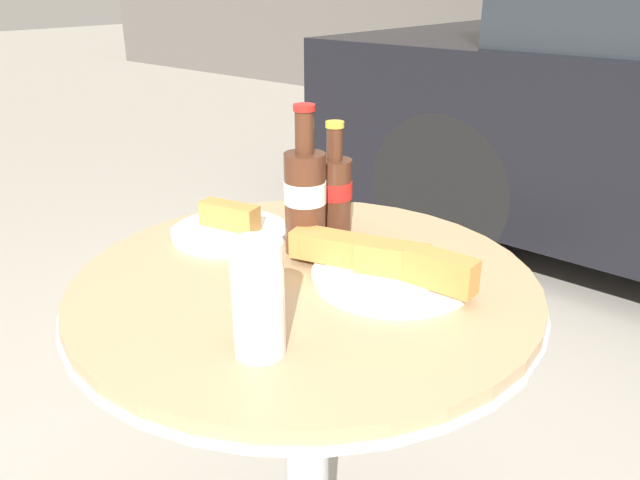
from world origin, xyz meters
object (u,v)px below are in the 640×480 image
object	(u,v)px
cola_bottle_right	(305,196)
cola_bottle_left	(334,192)
lunch_plate_far	(230,228)
bistro_table	(306,358)
drinking_glass	(258,304)
lunch_plate_near	(387,267)

from	to	relation	value
cola_bottle_right	cola_bottle_left	bearing A→B (deg)	95.43
cola_bottle_left	lunch_plate_far	distance (m)	0.20
bistro_table	lunch_plate_far	bearing A→B (deg)	170.13
drinking_glass	lunch_plate_far	xyz separation A→B (m)	(-0.32, 0.23, -0.05)
bistro_table	lunch_plate_far	distance (m)	0.28
bistro_table	drinking_glass	world-z (taller)	drinking_glass
cola_bottle_left	cola_bottle_right	size ratio (longest dim) A/B	0.83
cola_bottle_left	lunch_plate_far	xyz separation A→B (m)	(-0.14, -0.12, -0.07)
bistro_table	lunch_plate_far	size ratio (longest dim) A/B	3.55
cola_bottle_right	drinking_glass	size ratio (longest dim) A/B	1.66
cola_bottle_left	drinking_glass	world-z (taller)	cola_bottle_left
cola_bottle_left	lunch_plate_far	world-z (taller)	cola_bottle_left
cola_bottle_right	lunch_plate_far	distance (m)	0.18
cola_bottle_right	lunch_plate_near	distance (m)	0.19
drinking_glass	lunch_plate_near	distance (m)	0.27
bistro_table	drinking_glass	distance (m)	0.31
bistro_table	cola_bottle_right	size ratio (longest dim) A/B	2.99
cola_bottle_left	cola_bottle_right	world-z (taller)	cola_bottle_right
bistro_table	cola_bottle_left	world-z (taller)	cola_bottle_left
bistro_table	cola_bottle_right	bearing A→B (deg)	131.43
cola_bottle_left	cola_bottle_right	bearing A→B (deg)	-84.57
bistro_table	cola_bottle_right	distance (m)	0.27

